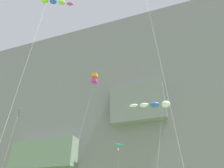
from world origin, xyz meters
TOP-DOWN VIEW (x-y plane):
  - cliff_face at (-0.00, 55.92)m, footprint 180.00×23.52m
  - kite_box_low_right at (-6.20, 32.67)m, footprint 3.12×5.38m
  - kite_windsock_near_cliff at (-2.22, 11.77)m, footprint 3.42×3.94m
  - kite_delta_low_center at (-3.67, 39.30)m, footprint 3.04×6.83m
  - kite_windsock_high_left at (6.00, 25.93)m, footprint 5.51×6.04m
  - kite_diamond_high_right at (-15.73, 24.75)m, footprint 1.63×2.19m

SIDE VIEW (x-z plane):
  - kite_delta_low_center at x=-3.67m, z-range 6.48..20.05m
  - kite_windsock_high_left at x=6.00m, z-range 7.32..22.80m
  - kite_diamond_high_right at x=-15.73m, z-range 7.10..24.60m
  - kite_windsock_near_cliff at x=-2.22m, z-range 10.73..33.25m
  - kite_box_low_right at x=-6.20m, z-range 12.62..39.99m
  - cliff_face at x=0.00m, z-range -0.07..58.58m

